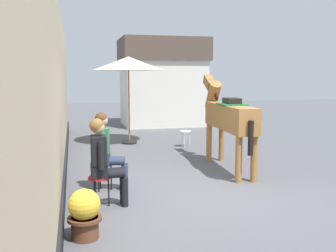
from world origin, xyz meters
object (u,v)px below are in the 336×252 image
object	(u,v)px
saddled_horse_center	(228,116)
satchel_bag	(107,175)
seated_visitor_far	(106,147)
seated_visitor_near	(103,158)
spare_stool_white	(185,133)
cafe_parasol	(128,64)
flower_planter_near	(85,213)

from	to	relation	value
saddled_horse_center	satchel_bag	size ratio (longest dim) A/B	10.71
seated_visitor_far	saddled_horse_center	distance (m)	2.88
seated_visitor_near	spare_stool_white	distance (m)	5.36
cafe_parasol	spare_stool_white	distance (m)	2.62
flower_planter_near	satchel_bag	bearing A→B (deg)	79.66
flower_planter_near	spare_stool_white	size ratio (longest dim) A/B	1.39
flower_planter_near	spare_stool_white	distance (m)	6.53
saddled_horse_center	flower_planter_near	size ratio (longest dim) A/B	4.69
seated_visitor_far	cafe_parasol	world-z (taller)	cafe_parasol
seated_visitor_near	satchel_bag	distance (m)	1.74
cafe_parasol	spare_stool_white	world-z (taller)	cafe_parasol
spare_stool_white	satchel_bag	distance (m)	3.95
flower_planter_near	cafe_parasol	bearing A→B (deg)	77.24
seated_visitor_near	cafe_parasol	world-z (taller)	cafe_parasol
seated_visitor_far	cafe_parasol	bearing A→B (deg)	77.10
flower_planter_near	cafe_parasol	size ratio (longest dim) A/B	0.25
seated_visitor_near	cafe_parasol	bearing A→B (deg)	77.85
saddled_horse_center	spare_stool_white	xyz separation A→B (m)	(-0.13, 2.78, -0.76)
seated_visitor_near	satchel_bag	xyz separation A→B (m)	(0.18, 1.59, -0.68)
flower_planter_near	spare_stool_white	world-z (taller)	flower_planter_near
saddled_horse_center	satchel_bag	xyz separation A→B (m)	(-2.63, -0.26, -1.06)
saddled_horse_center	spare_stool_white	distance (m)	2.88
seated_visitor_near	cafe_parasol	size ratio (longest dim) A/B	0.54
seated_visitor_near	cafe_parasol	distance (m)	5.90
flower_planter_near	satchel_bag	xyz separation A→B (m)	(0.50, 2.76, -0.23)
seated_visitor_far	satchel_bag	size ratio (longest dim) A/B	4.96
seated_visitor_near	saddled_horse_center	size ratio (longest dim) A/B	0.46
flower_planter_near	cafe_parasol	world-z (taller)	cafe_parasol
seated_visitor_far	spare_stool_white	bearing A→B (deg)	55.74
seated_visitor_far	flower_planter_near	world-z (taller)	seated_visitor_far
seated_visitor_near	flower_planter_near	size ratio (longest dim) A/B	2.17
spare_stool_white	satchel_bag	size ratio (longest dim) A/B	1.64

